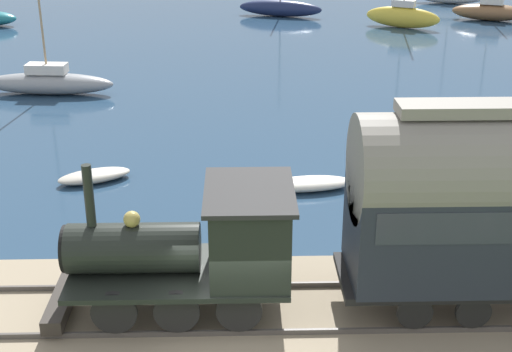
{
  "coord_description": "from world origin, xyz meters",
  "views": [
    {
      "loc": [
        -12.91,
        -0.16,
        9.58
      ],
      "look_at": [
        5.44,
        -0.63,
        1.82
      ],
      "focal_mm": 50.0,
      "sensor_mm": 36.0,
      "label": 1
    }
  ],
  "objects_px": {
    "sailboat_navy": "(280,8)",
    "sailboat_gray": "(48,82)",
    "steam_locomotive": "(202,243)",
    "rowboat_mid_harbor": "(308,184)",
    "sailboat_yellow": "(403,16)",
    "rowboat_far_out": "(94,176)",
    "sailboat_brown": "(490,11)",
    "rowboat_off_pier": "(404,218)"
  },
  "relations": [
    {
      "from": "sailboat_brown",
      "to": "rowboat_off_pier",
      "type": "xyz_separation_m",
      "value": [
        -31.96,
        13.12,
        -0.46
      ]
    },
    {
      "from": "sailboat_navy",
      "to": "sailboat_gray",
      "type": "distance_m",
      "value": 23.28
    },
    {
      "from": "sailboat_gray",
      "to": "rowboat_mid_harbor",
      "type": "xyz_separation_m",
      "value": [
        -11.46,
        -11.25,
        -0.37
      ]
    },
    {
      "from": "sailboat_navy",
      "to": "sailboat_brown",
      "type": "xyz_separation_m",
      "value": [
        -1.96,
        -14.89,
        0.04
      ]
    },
    {
      "from": "sailboat_navy",
      "to": "rowboat_far_out",
      "type": "distance_m",
      "value": 31.52
    },
    {
      "from": "steam_locomotive",
      "to": "rowboat_off_pier",
      "type": "relative_size",
      "value": 2.31
    },
    {
      "from": "rowboat_far_out",
      "to": "sailboat_gray",
      "type": "bearing_deg",
      "value": -1.86
    },
    {
      "from": "sailboat_navy",
      "to": "sailboat_gray",
      "type": "bearing_deg",
      "value": 165.88
    },
    {
      "from": "sailboat_gray",
      "to": "rowboat_mid_harbor",
      "type": "distance_m",
      "value": 16.07
    },
    {
      "from": "rowboat_mid_harbor",
      "to": "rowboat_off_pier",
      "type": "distance_m",
      "value": 3.67
    },
    {
      "from": "rowboat_off_pier",
      "to": "sailboat_navy",
      "type": "bearing_deg",
      "value": -27.93
    },
    {
      "from": "rowboat_mid_harbor",
      "to": "rowboat_off_pier",
      "type": "xyz_separation_m",
      "value": [
        -2.57,
        -2.62,
        -0.01
      ]
    },
    {
      "from": "rowboat_far_out",
      "to": "rowboat_off_pier",
      "type": "distance_m",
      "value": 10.39
    },
    {
      "from": "sailboat_navy",
      "to": "sailboat_yellow",
      "type": "height_order",
      "value": "sailboat_yellow"
    },
    {
      "from": "sailboat_brown",
      "to": "rowboat_off_pier",
      "type": "height_order",
      "value": "sailboat_brown"
    },
    {
      "from": "sailboat_yellow",
      "to": "sailboat_gray",
      "type": "distance_m",
      "value": 25.43
    },
    {
      "from": "sailboat_brown",
      "to": "sailboat_gray",
      "type": "bearing_deg",
      "value": 143.44
    },
    {
      "from": "sailboat_brown",
      "to": "sailboat_gray",
      "type": "relative_size",
      "value": 0.97
    },
    {
      "from": "steam_locomotive",
      "to": "rowboat_mid_harbor",
      "type": "bearing_deg",
      "value": -21.24
    },
    {
      "from": "steam_locomotive",
      "to": "sailboat_brown",
      "type": "distance_m",
      "value": 41.83
    },
    {
      "from": "rowboat_mid_harbor",
      "to": "sailboat_gray",
      "type": "bearing_deg",
      "value": 37.71
    },
    {
      "from": "sailboat_yellow",
      "to": "sailboat_gray",
      "type": "relative_size",
      "value": 1.43
    },
    {
      "from": "steam_locomotive",
      "to": "sailboat_gray",
      "type": "distance_m",
      "value": 21.11
    },
    {
      "from": "steam_locomotive",
      "to": "sailboat_navy",
      "type": "height_order",
      "value": "sailboat_navy"
    },
    {
      "from": "sailboat_yellow",
      "to": "rowboat_far_out",
      "type": "bearing_deg",
      "value": 177.27
    },
    {
      "from": "steam_locomotive",
      "to": "rowboat_off_pier",
      "type": "xyz_separation_m",
      "value": [
        5.36,
        -5.7,
        -2.1
      ]
    },
    {
      "from": "sailboat_gray",
      "to": "rowboat_far_out",
      "type": "relative_size",
      "value": 2.46
    },
    {
      "from": "sailboat_navy",
      "to": "rowboat_off_pier",
      "type": "distance_m",
      "value": 33.98
    },
    {
      "from": "sailboat_yellow",
      "to": "rowboat_mid_harbor",
      "type": "bearing_deg",
      "value": -169.35
    },
    {
      "from": "sailboat_gray",
      "to": "rowboat_far_out",
      "type": "height_order",
      "value": "sailboat_gray"
    },
    {
      "from": "sailboat_yellow",
      "to": "rowboat_off_pier",
      "type": "xyz_separation_m",
      "value": [
        -29.53,
        6.29,
        -0.61
      ]
    },
    {
      "from": "sailboat_yellow",
      "to": "rowboat_far_out",
      "type": "height_order",
      "value": "sailboat_yellow"
    },
    {
      "from": "steam_locomotive",
      "to": "rowboat_off_pier",
      "type": "height_order",
      "value": "steam_locomotive"
    },
    {
      "from": "sailboat_brown",
      "to": "rowboat_far_out",
      "type": "height_order",
      "value": "sailboat_brown"
    },
    {
      "from": "steam_locomotive",
      "to": "sailboat_yellow",
      "type": "bearing_deg",
      "value": -18.98
    },
    {
      "from": "sailboat_brown",
      "to": "sailboat_yellow",
      "type": "xyz_separation_m",
      "value": [
        -2.43,
        6.83,
        0.15
      ]
    },
    {
      "from": "sailboat_yellow",
      "to": "rowboat_far_out",
      "type": "distance_m",
      "value": 30.65
    },
    {
      "from": "sailboat_navy",
      "to": "sailboat_gray",
      "type": "xyz_separation_m",
      "value": [
        -19.89,
        12.1,
        -0.03
      ]
    },
    {
      "from": "sailboat_navy",
      "to": "rowboat_far_out",
      "type": "xyz_separation_m",
      "value": [
        -30.48,
        8.03,
        -0.42
      ]
    },
    {
      "from": "sailboat_navy",
      "to": "rowboat_mid_harbor",
      "type": "relative_size",
      "value": 2.29
    },
    {
      "from": "rowboat_mid_harbor",
      "to": "rowboat_off_pier",
      "type": "relative_size",
      "value": 1.34
    },
    {
      "from": "sailboat_gray",
      "to": "rowboat_far_out",
      "type": "distance_m",
      "value": 11.35
    }
  ]
}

